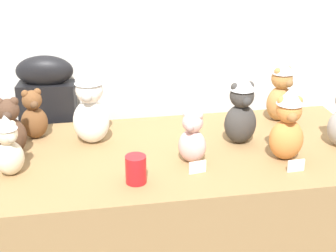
{
  "coord_description": "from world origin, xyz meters",
  "views": [
    {
      "loc": [
        -0.34,
        -1.66,
        1.66
      ],
      "look_at": [
        0.0,
        0.25,
        0.82
      ],
      "focal_mm": 53.95,
      "sensor_mm": 36.0,
      "label": 1
    }
  ],
  "objects_px": {
    "teddy_bear_caramel": "(281,91)",
    "teddy_bear_snow": "(90,106)",
    "teddy_bear_blush": "(192,138)",
    "teddy_bear_chestnut": "(34,116)",
    "teddy_bear_ginger": "(288,125)",
    "teddy_bear_cream": "(8,146)",
    "display_table": "(168,221)",
    "teddy_bear_cocoa": "(10,128)",
    "instrument_case": "(52,148)",
    "teddy_bear_charcoal": "(241,110)",
    "party_cup_red": "(136,169)"
  },
  "relations": [
    {
      "from": "teddy_bear_caramel",
      "to": "teddy_bear_snow",
      "type": "distance_m",
      "value": 0.92
    },
    {
      "from": "teddy_bear_blush",
      "to": "teddy_bear_chestnut",
      "type": "bearing_deg",
      "value": -179.48
    },
    {
      "from": "teddy_bear_chestnut",
      "to": "teddy_bear_ginger",
      "type": "xyz_separation_m",
      "value": [
        1.03,
        -0.39,
        0.04
      ]
    },
    {
      "from": "teddy_bear_cream",
      "to": "teddy_bear_snow",
      "type": "bearing_deg",
      "value": 3.43
    },
    {
      "from": "display_table",
      "to": "teddy_bear_cocoa",
      "type": "relative_size",
      "value": 7.18
    },
    {
      "from": "display_table",
      "to": "instrument_case",
      "type": "distance_m",
      "value": 0.76
    },
    {
      "from": "instrument_case",
      "to": "teddy_bear_blush",
      "type": "bearing_deg",
      "value": -39.78
    },
    {
      "from": "teddy_bear_ginger",
      "to": "teddy_bear_charcoal",
      "type": "bearing_deg",
      "value": 132.65
    },
    {
      "from": "teddy_bear_charcoal",
      "to": "teddy_bear_cocoa",
      "type": "height_order",
      "value": "teddy_bear_charcoal"
    },
    {
      "from": "instrument_case",
      "to": "teddy_bear_caramel",
      "type": "bearing_deg",
      "value": -6.87
    },
    {
      "from": "teddy_bear_chestnut",
      "to": "teddy_bear_snow",
      "type": "relative_size",
      "value": 0.66
    },
    {
      "from": "teddy_bear_snow",
      "to": "teddy_bear_ginger",
      "type": "bearing_deg",
      "value": -7.38
    },
    {
      "from": "teddy_bear_chestnut",
      "to": "teddy_bear_cocoa",
      "type": "bearing_deg",
      "value": -136.94
    },
    {
      "from": "teddy_bear_caramel",
      "to": "teddy_bear_charcoal",
      "type": "bearing_deg",
      "value": -165.93
    },
    {
      "from": "teddy_bear_blush",
      "to": "teddy_bear_snow",
      "type": "height_order",
      "value": "teddy_bear_snow"
    },
    {
      "from": "teddy_bear_chestnut",
      "to": "teddy_bear_cocoa",
      "type": "distance_m",
      "value": 0.17
    },
    {
      "from": "teddy_bear_caramel",
      "to": "instrument_case",
      "type": "bearing_deg",
      "value": 141.61
    },
    {
      "from": "teddy_bear_caramel",
      "to": "teddy_bear_snow",
      "type": "relative_size",
      "value": 0.87
    },
    {
      "from": "teddy_bear_cream",
      "to": "teddy_bear_chestnut",
      "type": "height_order",
      "value": "teddy_bear_cream"
    },
    {
      "from": "teddy_bear_caramel",
      "to": "party_cup_red",
      "type": "xyz_separation_m",
      "value": [
        -0.77,
        -0.5,
        -0.09
      ]
    },
    {
      "from": "teddy_bear_blush",
      "to": "teddy_bear_snow",
      "type": "bearing_deg",
      "value": 175.51
    },
    {
      "from": "teddy_bear_cream",
      "to": "party_cup_red",
      "type": "bearing_deg",
      "value": -51.35
    },
    {
      "from": "instrument_case",
      "to": "teddy_bear_blush",
      "type": "height_order",
      "value": "instrument_case"
    },
    {
      "from": "instrument_case",
      "to": "teddy_bear_snow",
      "type": "xyz_separation_m",
      "value": [
        0.21,
        -0.37,
        0.37
      ]
    },
    {
      "from": "instrument_case",
      "to": "teddy_bear_cream",
      "type": "relative_size",
      "value": 4.06
    },
    {
      "from": "teddy_bear_snow",
      "to": "display_table",
      "type": "bearing_deg",
      "value": -12.81
    },
    {
      "from": "teddy_bear_ginger",
      "to": "teddy_bear_snow",
      "type": "xyz_separation_m",
      "value": [
        -0.78,
        0.3,
        0.02
      ]
    },
    {
      "from": "teddy_bear_caramel",
      "to": "party_cup_red",
      "type": "distance_m",
      "value": 0.92
    },
    {
      "from": "instrument_case",
      "to": "teddy_bear_ginger",
      "type": "distance_m",
      "value": 1.25
    },
    {
      "from": "display_table",
      "to": "teddy_bear_ginger",
      "type": "relative_size",
      "value": 5.79
    },
    {
      "from": "party_cup_red",
      "to": "teddy_bear_caramel",
      "type": "bearing_deg",
      "value": 32.94
    },
    {
      "from": "display_table",
      "to": "teddy_bear_cocoa",
      "type": "distance_m",
      "value": 0.81
    },
    {
      "from": "teddy_bear_charcoal",
      "to": "teddy_bear_ginger",
      "type": "relative_size",
      "value": 1.02
    },
    {
      "from": "instrument_case",
      "to": "teddy_bear_chestnut",
      "type": "bearing_deg",
      "value": -92.5
    },
    {
      "from": "display_table",
      "to": "teddy_bear_snow",
      "type": "height_order",
      "value": "teddy_bear_snow"
    },
    {
      "from": "teddy_bear_cocoa",
      "to": "teddy_bear_snow",
      "type": "relative_size",
      "value": 0.71
    },
    {
      "from": "teddy_bear_caramel",
      "to": "teddy_bear_charcoal",
      "type": "height_order",
      "value": "teddy_bear_charcoal"
    },
    {
      "from": "display_table",
      "to": "party_cup_red",
      "type": "distance_m",
      "value": 0.5
    },
    {
      "from": "display_table",
      "to": "teddy_bear_chestnut",
      "type": "bearing_deg",
      "value": 156.43
    },
    {
      "from": "teddy_bear_blush",
      "to": "teddy_bear_caramel",
      "type": "bearing_deg",
      "value": 64.11
    },
    {
      "from": "display_table",
      "to": "teddy_bear_snow",
      "type": "relative_size",
      "value": 5.1
    },
    {
      "from": "teddy_bear_cocoa",
      "to": "party_cup_red",
      "type": "distance_m",
      "value": 0.6
    },
    {
      "from": "instrument_case",
      "to": "party_cup_red",
      "type": "relative_size",
      "value": 9.16
    },
    {
      "from": "teddy_bear_cocoa",
      "to": "party_cup_red",
      "type": "bearing_deg",
      "value": -36.04
    },
    {
      "from": "display_table",
      "to": "instrument_case",
      "type": "height_order",
      "value": "instrument_case"
    },
    {
      "from": "instrument_case",
      "to": "teddy_bear_charcoal",
      "type": "relative_size",
      "value": 3.17
    },
    {
      "from": "teddy_bear_charcoal",
      "to": "teddy_bear_cocoa",
      "type": "xyz_separation_m",
      "value": [
        -0.98,
        0.06,
        -0.04
      ]
    },
    {
      "from": "teddy_bear_cocoa",
      "to": "teddy_bear_snow",
      "type": "distance_m",
      "value": 0.35
    },
    {
      "from": "instrument_case",
      "to": "teddy_bear_chestnut",
      "type": "xyz_separation_m",
      "value": [
        -0.05,
        -0.28,
        0.3
      ]
    },
    {
      "from": "teddy_bear_ginger",
      "to": "party_cup_red",
      "type": "bearing_deg",
      "value": -165.62
    }
  ]
}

